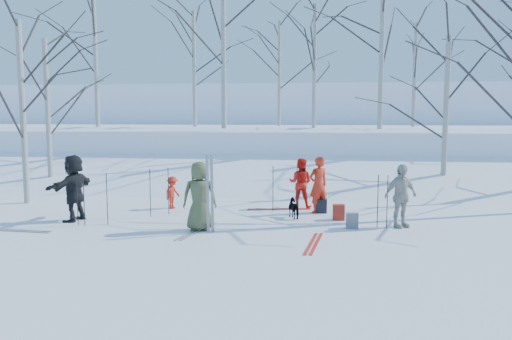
# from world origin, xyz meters

# --- Properties ---
(ground) EXTENTS (120.00, 120.00, 0.00)m
(ground) POSITION_xyz_m (0.00, 0.00, 0.00)
(ground) COLOR white
(ground) RESTS_ON ground
(snow_ramp) EXTENTS (70.00, 9.49, 4.12)m
(snow_ramp) POSITION_xyz_m (0.00, 7.00, 0.15)
(snow_ramp) COLOR white
(snow_ramp) RESTS_ON ground
(snow_plateau) EXTENTS (70.00, 18.00, 2.20)m
(snow_plateau) POSITION_xyz_m (0.00, 17.00, 1.00)
(snow_plateau) COLOR white
(snow_plateau) RESTS_ON ground
(far_hill) EXTENTS (90.00, 30.00, 6.00)m
(far_hill) POSITION_xyz_m (0.00, 38.00, 2.00)
(far_hill) COLOR white
(far_hill) RESTS_ON ground
(skier_olive_center) EXTENTS (0.92, 0.69, 1.70)m
(skier_olive_center) POSITION_xyz_m (-1.15, -0.37, 0.85)
(skier_olive_center) COLOR #484E2F
(skier_olive_center) RESTS_ON ground
(skier_red_north) EXTENTS (0.71, 0.65, 1.63)m
(skier_red_north) POSITION_xyz_m (1.72, 2.19, 0.82)
(skier_red_north) COLOR red
(skier_red_north) RESTS_ON ground
(skier_redor_behind) EXTENTS (0.83, 0.70, 1.51)m
(skier_redor_behind) POSITION_xyz_m (1.18, 3.00, 0.75)
(skier_redor_behind) COLOR red
(skier_redor_behind) RESTS_ON ground
(skier_red_seated) EXTENTS (0.54, 0.71, 0.98)m
(skier_red_seated) POSITION_xyz_m (-2.64, 2.29, 0.49)
(skier_red_seated) COLOR red
(skier_red_seated) RESTS_ON ground
(skier_cream_east) EXTENTS (1.01, 0.81, 1.60)m
(skier_cream_east) POSITION_xyz_m (3.78, 0.60, 0.80)
(skier_cream_east) COLOR beige
(skier_cream_east) RESTS_ON ground
(skier_grey_west) EXTENTS (0.86, 1.72, 1.78)m
(skier_grey_west) POSITION_xyz_m (-4.74, 0.29, 0.89)
(skier_grey_west) COLOR black
(skier_grey_west) RESTS_ON ground
(dog) EXTENTS (0.57, 0.71, 0.55)m
(dog) POSITION_xyz_m (1.10, 1.38, 0.28)
(dog) COLOR black
(dog) RESTS_ON ground
(upright_ski_left) EXTENTS (0.09, 0.16, 1.90)m
(upright_ski_left) POSITION_xyz_m (-0.89, -0.62, 0.95)
(upright_ski_left) COLOR silver
(upright_ski_left) RESTS_ON ground
(upright_ski_right) EXTENTS (0.09, 0.23, 1.89)m
(upright_ski_right) POSITION_xyz_m (-0.79, -0.60, 0.95)
(upright_ski_right) COLOR silver
(upright_ski_right) RESTS_ON ground
(ski_pair_a) EXTENTS (0.65, 1.95, 0.02)m
(ski_pair_a) POSITION_xyz_m (1.65, -1.32, 0.01)
(ski_pair_a) COLOR red
(ski_pair_a) RESTS_ON ground
(ski_pair_b) EXTENTS (0.85, 1.97, 0.02)m
(ski_pair_b) POSITION_xyz_m (0.55, 2.55, 0.01)
(ski_pair_b) COLOR red
(ski_pair_b) RESTS_ON ground
(ski_pair_c) EXTENTS (0.95, 1.98, 0.02)m
(ski_pair_c) POSITION_xyz_m (-1.21, -0.52, 0.01)
(ski_pair_c) COLOR silver
(ski_pair_c) RESTS_ON ground
(ski_pair_d) EXTENTS (0.44, 1.92, 0.02)m
(ski_pair_d) POSITION_xyz_m (-5.63, -1.02, 0.01)
(ski_pair_d) COLOR silver
(ski_pair_d) RESTS_ON ground
(ski_pole_a) EXTENTS (0.02, 0.02, 1.34)m
(ski_pole_a) POSITION_xyz_m (1.10, 2.46, 0.67)
(ski_pole_a) COLOR black
(ski_pole_a) RESTS_ON ground
(ski_pole_b) EXTENTS (0.02, 0.02, 1.34)m
(ski_pole_b) POSITION_xyz_m (3.21, 0.52, 0.67)
(ski_pole_b) COLOR black
(ski_pole_b) RESTS_ON ground
(ski_pole_c) EXTENTS (0.02, 0.02, 1.34)m
(ski_pole_c) POSITION_xyz_m (-3.68, -0.04, 0.67)
(ski_pole_c) COLOR black
(ski_pole_c) RESTS_ON ground
(ski_pole_d) EXTENTS (0.02, 0.02, 1.34)m
(ski_pole_d) POSITION_xyz_m (-2.49, 1.41, 0.67)
(ski_pole_d) COLOR black
(ski_pole_d) RESTS_ON ground
(ski_pole_e) EXTENTS (0.02, 0.02, 1.34)m
(ski_pole_e) POSITION_xyz_m (-4.20, -0.26, 0.67)
(ski_pole_e) COLOR black
(ski_pole_e) RESTS_ON ground
(ski_pole_f) EXTENTS (0.02, 0.02, 1.34)m
(ski_pole_f) POSITION_xyz_m (0.41, 2.24, 0.67)
(ski_pole_f) COLOR black
(ski_pole_f) RESTS_ON ground
(ski_pole_g) EXTENTS (0.02, 0.02, 1.34)m
(ski_pole_g) POSITION_xyz_m (3.43, 0.40, 0.67)
(ski_pole_g) COLOR black
(ski_pole_g) RESTS_ON ground
(ski_pole_h) EXTENTS (0.02, 0.02, 1.34)m
(ski_pole_h) POSITION_xyz_m (-2.90, 1.03, 0.67)
(ski_pole_h) COLOR black
(ski_pole_h) RESTS_ON ground
(ski_pole_i) EXTENTS (0.02, 0.02, 1.34)m
(ski_pole_i) POSITION_xyz_m (-4.39, -0.23, 0.67)
(ski_pole_i) COLOR black
(ski_pole_i) RESTS_ON ground
(backpack_red) EXTENTS (0.32, 0.22, 0.42)m
(backpack_red) POSITION_xyz_m (2.28, 1.29, 0.21)
(backpack_red) COLOR #AA291A
(backpack_red) RESTS_ON ground
(backpack_grey) EXTENTS (0.30, 0.20, 0.38)m
(backpack_grey) POSITION_xyz_m (2.58, 0.32, 0.19)
(backpack_grey) COLOR slate
(backpack_grey) RESTS_ON ground
(backpack_dark) EXTENTS (0.34, 0.24, 0.40)m
(backpack_dark) POSITION_xyz_m (1.81, 2.22, 0.20)
(backpack_dark) COLOR black
(backpack_dark) RESTS_ON ground
(birch_plateau_a) EXTENTS (4.15, 4.15, 5.08)m
(birch_plateau_a) POSITION_xyz_m (6.33, 13.60, 4.74)
(birch_plateau_a) COLOR silver
(birch_plateau_a) RESTS_ON snow_plateau
(birch_plateau_c) EXTENTS (6.21, 6.21, 8.01)m
(birch_plateau_c) POSITION_xyz_m (-2.55, 10.02, 6.20)
(birch_plateau_c) COLOR silver
(birch_plateau_c) RESTS_ON snow_plateau
(birch_plateau_d) EXTENTS (4.59, 4.59, 5.71)m
(birch_plateau_d) POSITION_xyz_m (-0.53, 15.73, 5.05)
(birch_plateau_d) COLOR silver
(birch_plateau_d) RESTS_ON snow_plateau
(birch_plateau_e) EXTENTS (5.74, 5.74, 7.35)m
(birch_plateau_e) POSITION_xyz_m (-9.26, 11.61, 5.87)
(birch_plateau_e) COLOR silver
(birch_plateau_e) RESTS_ON snow_plateau
(birch_plateau_f) EXTENTS (4.60, 4.60, 5.71)m
(birch_plateau_f) POSITION_xyz_m (-4.54, 12.58, 5.06)
(birch_plateau_f) COLOR silver
(birch_plateau_f) RESTS_ON snow_plateau
(birch_plateau_g) EXTENTS (5.32, 5.32, 6.74)m
(birch_plateau_g) POSITION_xyz_m (4.28, 9.82, 5.57)
(birch_plateau_g) COLOR silver
(birch_plateau_g) RESTS_ON snow_plateau
(birch_plateau_i) EXTENTS (4.54, 4.54, 5.63)m
(birch_plateau_i) POSITION_xyz_m (1.45, 11.39, 5.02)
(birch_plateau_i) COLOR silver
(birch_plateau_i) RESTS_ON snow_plateau
(birch_edge_a) EXTENTS (4.63, 4.63, 5.76)m
(birch_edge_a) POSITION_xyz_m (-7.56, 2.61, 2.88)
(birch_edge_a) COLOR silver
(birch_edge_a) RESTS_ON ground
(birch_edge_d) EXTENTS (4.54, 4.54, 5.63)m
(birch_edge_d) POSITION_xyz_m (-8.47, 5.65, 2.81)
(birch_edge_d) COLOR silver
(birch_edge_d) RESTS_ON ground
(birch_edge_e) EXTENTS (4.50, 4.50, 5.58)m
(birch_edge_e) POSITION_xyz_m (6.16, 6.34, 2.79)
(birch_edge_e) COLOR silver
(birch_edge_e) RESTS_ON ground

